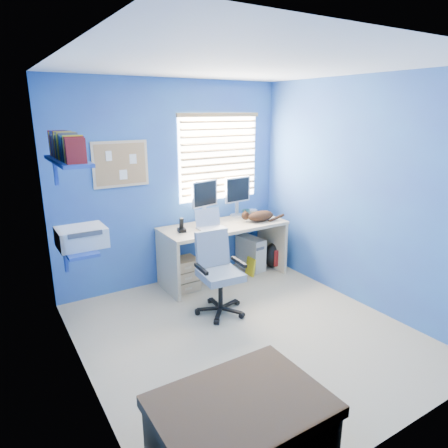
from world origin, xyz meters
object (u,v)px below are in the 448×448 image
tower_pc (251,253)px  office_chair (219,283)px  desk (224,252)px  cat (261,216)px  laptop (212,220)px

tower_pc → office_chair: office_chair is taller
desk → cat: cat is taller
desk → tower_pc: 0.53m
cat → tower_pc: size_ratio=0.85×
cat → tower_pc: bearing=113.0°
desk → cat: (0.50, -0.12, 0.44)m
laptop → tower_pc: size_ratio=0.73×
cat → tower_pc: (0.01, 0.22, -0.58)m
laptop → cat: 0.73m
laptop → office_chair: 0.86m
desk → office_chair: 0.89m
office_chair → tower_pc: bearing=39.1°
laptop → tower_pc: bearing=18.6°
tower_pc → office_chair: size_ratio=0.51×
desk → office_chair: size_ratio=1.83×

